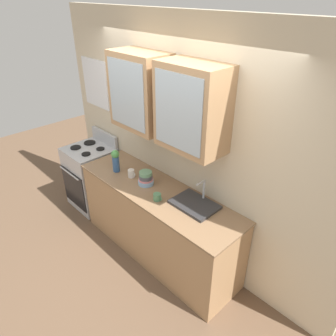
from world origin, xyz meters
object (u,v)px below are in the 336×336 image
object	(u,v)px
stove_range	(92,176)
cup_near_sink	(157,197)
sink_faucet	(195,204)
bowl_stack	(146,178)
vase	(116,160)
cup_near_bowls	(131,173)

from	to	relation	value
stove_range	cup_near_sink	xyz separation A→B (m)	(1.59, -0.12, 0.49)
stove_range	sink_faucet	distance (m)	1.99
sink_faucet	bowl_stack	world-z (taller)	sink_faucet
sink_faucet	cup_near_sink	distance (m)	0.41
stove_range	sink_faucet	xyz separation A→B (m)	(1.93, 0.10, 0.48)
sink_faucet	vase	distance (m)	1.17
bowl_stack	vase	distance (m)	0.49
sink_faucet	cup_near_sink	size ratio (longest dim) A/B	4.00
bowl_stack	cup_near_bowls	xyz separation A→B (m)	(-0.24, -0.03, -0.03)
cup_near_bowls	stove_range	bearing A→B (deg)	178.56
cup_near_sink	vase	bearing A→B (deg)	176.71
bowl_stack	cup_near_bowls	bearing A→B (deg)	-173.17
sink_faucet	cup_near_bowls	size ratio (longest dim) A/B	4.06
sink_faucet	bowl_stack	size ratio (longest dim) A/B	2.61
stove_range	sink_faucet	size ratio (longest dim) A/B	2.36
vase	stove_range	bearing A→B (deg)	174.74
stove_range	cup_near_bowls	bearing A→B (deg)	-1.44
stove_range	vase	xyz separation A→B (m)	(0.79, -0.07, 0.61)
vase	sink_faucet	bearing A→B (deg)	8.42
sink_faucet	bowl_stack	xyz separation A→B (m)	(-0.67, -0.09, 0.05)
bowl_stack	stove_range	bearing A→B (deg)	-179.87
cup_near_sink	stove_range	bearing A→B (deg)	175.73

